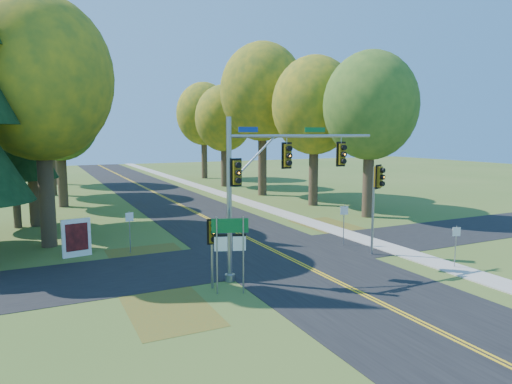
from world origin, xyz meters
name	(u,v)px	position (x,y,z in m)	size (l,w,h in m)	color
ground	(299,263)	(0.00, 0.00, 0.00)	(160.00, 160.00, 0.00)	#3D5C20
road_main	(299,263)	(0.00, 0.00, 0.01)	(8.00, 160.00, 0.02)	black
road_cross	(280,254)	(0.00, 2.00, 0.01)	(60.00, 6.00, 0.02)	black
centerline_left	(297,263)	(-0.10, 0.00, 0.03)	(0.10, 160.00, 0.01)	gold
centerline_right	(300,262)	(0.10, 0.00, 0.03)	(0.10, 160.00, 0.01)	gold
sidewalk_east	(393,249)	(6.20, 0.00, 0.03)	(1.60, 160.00, 0.06)	#9E998E
leaf_patch_w_near	(152,259)	(-6.50, 4.00, 0.01)	(4.00, 6.00, 0.00)	brown
leaf_patch_e	(338,229)	(6.80, 6.00, 0.01)	(3.50, 8.00, 0.00)	brown
leaf_patch_w_far	(168,308)	(-7.50, -3.00, 0.01)	(3.00, 5.00, 0.00)	brown
tree_w_a	(41,79)	(-11.13, 9.38, 9.49)	(8.00, 8.00, 14.15)	#38281C
tree_e_a	(370,106)	(11.57, 8.77, 8.53)	(7.20, 7.20, 12.73)	#38281C
tree_w_b	(29,76)	(-11.72, 16.29, 10.37)	(8.60, 8.60, 15.38)	#38281C
tree_e_b	(315,106)	(10.97, 15.58, 8.90)	(7.60, 7.60, 13.33)	#38281C
tree_w_c	(60,117)	(-9.54, 24.47, 7.94)	(6.80, 6.80, 11.91)	#38281C
tree_e_c	(263,93)	(9.88, 23.69, 10.66)	(8.80, 8.80, 15.79)	#38281C
tree_w_d	(48,101)	(-10.13, 33.18, 9.78)	(8.20, 8.20, 14.56)	#38281C
tree_e_d	(224,119)	(9.26, 32.87, 8.24)	(7.00, 7.00, 12.32)	#38281C
tree_w_e	(56,105)	(-8.92, 44.09, 10.07)	(8.40, 8.40, 14.97)	#38281C
tree_e_e	(204,114)	(10.47, 43.58, 9.19)	(7.80, 7.80, 13.74)	#38281C
pine_c	(9,85)	(-13.00, 16.00, 9.69)	(5.60, 5.60, 20.56)	#38281C
traffic_mast	(269,175)	(-2.24, -1.05, 4.63)	(7.95, 0.78, 7.21)	gray
east_signal_pole	(377,187)	(4.48, -0.49, 3.70)	(0.54, 0.65, 4.88)	gray
ped_signal_pole	(213,237)	(-5.26, -1.78, 2.25)	(0.48, 0.55, 3.02)	gray
route_sign_cluster	(230,240)	(-4.79, -2.54, 2.25)	(1.42, 0.54, 3.20)	gray
info_kiosk	(76,238)	(-9.95, 6.24, 1.01)	(1.48, 0.42, 2.03)	white
reg_sign_e_north	(344,218)	(4.31, 2.08, 1.63)	(0.43, 0.21, 2.38)	gray
reg_sign_e_south	(456,239)	(6.41, -4.01, 1.42)	(0.38, 0.16, 2.08)	gray
reg_sign_w	(130,224)	(-7.26, 5.71, 1.59)	(0.44, 0.13, 2.32)	gray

